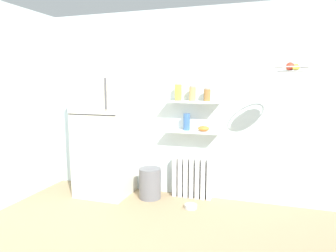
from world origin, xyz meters
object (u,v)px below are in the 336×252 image
(radiator, at_px, (192,178))
(shelf_bowl, at_px, (204,129))
(storage_jar_0, at_px, (178,92))
(trash_bin, at_px, (150,183))
(refrigerator, at_px, (104,132))
(storage_jar_2, at_px, (207,95))
(vase, at_px, (187,122))
(storage_jar_1, at_px, (192,93))
(pet_food_bowl, at_px, (191,206))
(hanging_fruit_basket, at_px, (292,68))

(radiator, bearing_deg, shelf_bowl, -10.72)
(storage_jar_0, bearing_deg, trash_bin, -153.74)
(refrigerator, relative_size, shelf_bowl, 11.75)
(radiator, xyz_separation_m, storage_jar_2, (0.20, -0.03, 1.16))
(storage_jar_0, bearing_deg, radiator, 8.62)
(trash_bin, bearing_deg, refrigerator, -177.43)
(vase, xyz_separation_m, shelf_bowl, (0.24, 0.00, -0.08))
(storage_jar_0, bearing_deg, storage_jar_1, 0.00)
(shelf_bowl, distance_m, pet_food_bowl, 1.03)
(vase, height_order, pet_food_bowl, vase)
(storage_jar_0, height_order, storage_jar_2, storage_jar_0)
(refrigerator, relative_size, radiator, 3.20)
(storage_jar_0, height_order, trash_bin, storage_jar_0)
(refrigerator, bearing_deg, storage_jar_0, 11.24)
(radiator, distance_m, storage_jar_1, 1.18)
(storage_jar_0, xyz_separation_m, trash_bin, (-0.35, -0.18, -1.27))
(storage_jar_1, bearing_deg, storage_jar_2, -0.00)
(vase, distance_m, shelf_bowl, 0.25)
(vase, bearing_deg, storage_jar_2, -0.00)
(storage_jar_0, xyz_separation_m, shelf_bowl, (0.36, -0.00, -0.48))
(refrigerator, xyz_separation_m, shelf_bowl, (1.39, 0.21, 0.08))
(radiator, height_order, vase, vase)
(storage_jar_1, bearing_deg, shelf_bowl, -0.00)
(pet_food_bowl, height_order, hanging_fruit_basket, hanging_fruit_basket)
(storage_jar_2, bearing_deg, radiator, 171.38)
(radiator, relative_size, shelf_bowl, 3.67)
(storage_jar_2, bearing_deg, hanging_fruit_basket, -25.41)
(storage_jar_0, distance_m, trash_bin, 1.33)
(trash_bin, bearing_deg, vase, 20.22)
(refrigerator, xyz_separation_m, storage_jar_0, (1.03, 0.21, 0.57))
(radiator, bearing_deg, storage_jar_2, -8.62)
(storage_jar_0, distance_m, shelf_bowl, 0.60)
(storage_jar_2, xyz_separation_m, hanging_fruit_basket, (0.98, -0.47, 0.31))
(storage_jar_0, relative_size, pet_food_bowl, 1.44)
(storage_jar_2, bearing_deg, pet_food_bowl, -109.25)
(shelf_bowl, relative_size, hanging_fruit_basket, 0.44)
(vase, distance_m, hanging_fruit_basket, 1.51)
(storage_jar_2, bearing_deg, vase, 180.00)
(radiator, height_order, hanging_fruit_basket, hanging_fruit_basket)
(shelf_bowl, relative_size, trash_bin, 0.36)
(refrigerator, relative_size, vase, 7.91)
(storage_jar_2, relative_size, hanging_fruit_basket, 0.49)
(radiator, distance_m, storage_jar_0, 1.21)
(storage_jar_1, relative_size, shelf_bowl, 1.30)
(storage_jar_0, xyz_separation_m, storage_jar_1, (0.20, 0.00, -0.02))
(storage_jar_0, relative_size, trash_bin, 0.55)
(shelf_bowl, relative_size, pet_food_bowl, 0.96)
(refrigerator, height_order, storage_jar_2, refrigerator)
(pet_food_bowl, bearing_deg, storage_jar_2, 70.75)
(radiator, xyz_separation_m, storage_jar_0, (-0.20, -0.03, 1.19))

